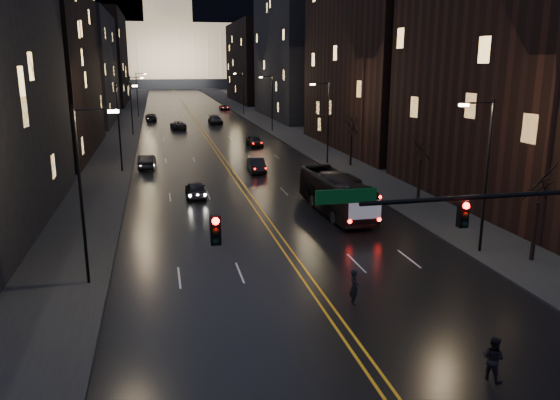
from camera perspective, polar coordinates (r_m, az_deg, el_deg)
ground at (r=21.59m, az=9.01°, el=-16.47°), size 900.00×900.00×0.00m
road at (r=147.77m, az=-9.92°, el=9.70°), size 20.00×320.00×0.02m
sidewalk_left at (r=147.75m, az=-15.42°, el=9.43°), size 8.00×320.00×0.16m
sidewalk_right at (r=149.10m, az=-4.46°, el=9.93°), size 8.00×320.00×0.16m
center_line at (r=147.77m, az=-9.92°, el=9.70°), size 0.62×320.00×0.01m
building_left_mid at (r=72.59m, az=-24.49°, el=15.35°), size 12.00×30.00×28.00m
building_left_far at (r=110.07m, az=-20.34°, el=12.81°), size 12.00×34.00×20.00m
building_left_dist at (r=157.80m, az=-18.16°, el=13.85°), size 12.00×40.00×24.00m
building_right_near at (r=46.66m, az=25.36°, el=14.14°), size 12.00×26.00×24.00m
building_right_mid at (r=112.78m, az=1.94°, el=15.19°), size 12.00×34.00×26.00m
building_right_dist at (r=159.69m, az=-2.51°, el=14.15°), size 12.00×40.00×22.00m
capitol at (r=267.36m, az=-11.45°, el=15.21°), size 90.00×50.00×58.50m
traffic_signal at (r=22.36m, az=23.77°, el=-2.20°), size 17.29×0.45×7.00m
streetlamp_right_near at (r=33.11m, az=20.57°, el=3.06°), size 2.13×0.25×9.00m
streetlamp_left_near at (r=28.05m, az=-19.78°, el=1.26°), size 2.13×0.25×9.00m
streetlamp_right_mid at (r=60.23m, az=4.89°, el=8.52°), size 2.13×0.25×9.00m
streetlamp_left_mid at (r=57.60m, az=-16.31°, el=7.75°), size 2.13×0.25×9.00m
streetlamp_right_far at (r=89.22m, az=-0.95°, el=10.38°), size 2.13×0.25×9.00m
streetlamp_left_far at (r=87.46m, az=-15.18°, el=9.83°), size 2.13×0.25×9.00m
streetlamp_right_dist at (r=118.70m, az=-3.94°, el=11.29°), size 2.13×0.25×9.00m
streetlamp_left_dist at (r=117.39m, az=-14.62°, el=10.84°), size 2.13×0.25×9.00m
tree_right_near at (r=32.89m, az=25.56°, el=1.51°), size 2.40×2.40×6.65m
tree_right_mid at (r=44.53m, az=14.55°, el=5.42°), size 2.40×2.40×6.65m
tree_right_far at (r=59.10m, az=7.51°, el=7.80°), size 2.40×2.40×6.65m
bus at (r=40.82m, az=5.82°, el=0.68°), size 2.80×10.68×2.95m
oncoming_car_a at (r=45.92m, az=-8.81°, el=1.09°), size 1.66×4.07×1.38m
oncoming_car_b at (r=59.65m, az=-13.72°, el=3.92°), size 1.84×4.68×1.52m
oncoming_car_c at (r=94.80m, az=-10.60°, el=7.71°), size 2.75×5.19×1.39m
oncoming_car_d at (r=109.85m, az=-13.32°, el=8.44°), size 2.32×5.15×1.46m
receding_car_a at (r=56.19m, az=-2.46°, el=3.66°), size 1.72×4.45×1.45m
receding_car_b at (r=73.58m, az=-2.68°, el=6.16°), size 1.92×4.41×1.48m
receding_car_c at (r=101.40m, az=-6.78°, el=8.30°), size 2.48×5.45×1.55m
receding_car_d at (r=132.35m, az=-5.84°, el=9.60°), size 2.11×4.51×1.25m
pedestrian_a at (r=25.81m, az=7.75°, el=-9.01°), size 0.42×0.63×1.69m
pedestrian_b at (r=21.35m, az=21.37°, el=-15.16°), size 0.79×0.92×1.66m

